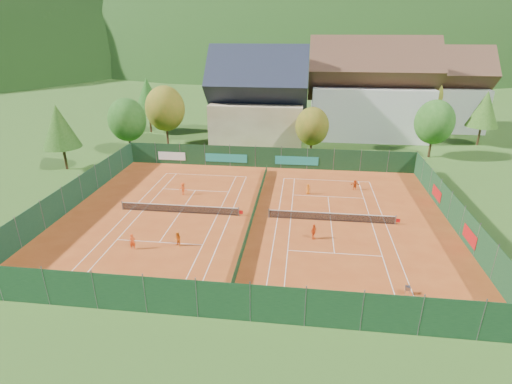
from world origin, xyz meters
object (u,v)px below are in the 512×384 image
object	(u,v)px
player_left_near	(132,242)
player_right_far_b	(355,185)
ball_hopper	(408,288)
player_left_far	(183,189)
player_right_far_a	(308,189)
chalet	(259,103)
hotel_block_a	(369,95)
player_left_mid	(178,239)
hotel_block_b	(438,94)
player_right_near	(314,232)

from	to	relation	value
player_left_near	player_right_far_b	bearing A→B (deg)	26.11
ball_hopper	player_left_far	world-z (taller)	player_left_far
player_right_far_b	player_right_far_a	bearing A→B (deg)	15.14
chalet	player_left_far	size ratio (longest dim) A/B	10.68
hotel_block_a	player_left_mid	distance (m)	48.66
ball_hopper	player_left_far	xyz separation A→B (m)	(-22.09, 16.61, 0.20)
player_left_near	player_left_far	bearing A→B (deg)	74.02
hotel_block_a	player_right_far_b	size ratio (longest dim) A/B	16.63
chalet	player_left_far	bearing A→B (deg)	-103.63
player_left_mid	player_right_far_b	distance (m)	23.47
player_left_mid	player_left_far	bearing A→B (deg)	133.69
player_left_far	player_left_mid	bearing A→B (deg)	106.48
hotel_block_b	ball_hopper	world-z (taller)	hotel_block_b
chalet	player_left_near	world-z (taller)	chalet
hotel_block_a	player_right_far_a	xyz separation A→B (m)	(-10.37, -29.05, -6.74)
chalet	player_right_far_a	bearing A→B (deg)	-69.47
player_right_far_a	player_left_near	bearing A→B (deg)	25.77
hotel_block_a	player_left_mid	world-z (taller)	hotel_block_a
hotel_block_a	player_left_far	bearing A→B (deg)	-128.92
player_left_near	player_right_near	distance (m)	16.52
hotel_block_a	player_left_mid	size ratio (longest dim) A/B	15.40
hotel_block_b	player_left_near	size ratio (longest dim) A/B	11.61
player_left_mid	chalet	bearing A→B (deg)	114.57
player_left_mid	player_right_far_a	distance (m)	18.09
ball_hopper	player_left_mid	world-z (taller)	player_left_mid
ball_hopper	player_right_near	size ratio (longest dim) A/B	0.53
hotel_block_b	player_right_far_a	distance (m)	44.75
hotel_block_b	player_right_far_b	world-z (taller)	hotel_block_b
hotel_block_a	player_right_far_b	distance (m)	28.26
ball_hopper	player_right_near	xyz separation A→B (m)	(-6.85, 7.67, 0.20)
chalet	ball_hopper	bearing A→B (deg)	-68.97
player_left_near	player_right_near	size ratio (longest dim) A/B	0.99
player_left_mid	player_right_far_a	world-z (taller)	player_left_mid
player_left_far	hotel_block_a	bearing A→B (deg)	-126.87
ball_hopper	player_left_near	size ratio (longest dim) A/B	0.54
hotel_block_a	ball_hopper	xyz separation A→B (m)	(-2.98, -47.66, -6.83)
player_right_near	player_right_far_a	size ratio (longest dim) A/B	1.18
player_right_far_a	chalet	bearing A→B (deg)	-87.29
hotel_block_b	player_left_far	bearing A→B (deg)	-135.02
hotel_block_a	hotel_block_b	size ratio (longest dim) A/B	1.25
player_right_far_a	player_right_far_b	distance (m)	6.01
hotel_block_a	player_right_near	distance (m)	41.71
player_left_near	ball_hopper	bearing A→B (deg)	-21.73
chalet	hotel_block_a	world-z (taller)	hotel_block_a
player_left_mid	player_right_far_a	bearing A→B (deg)	79.11
player_left_far	ball_hopper	bearing A→B (deg)	145.11
chalet	player_right_near	size ratio (longest dim) A/B	10.76
player_right_far_a	player_right_far_b	size ratio (longest dim) A/B	0.98
player_left_near	player_right_far_b	xyz separation A→B (m)	(21.21, 16.80, -0.09)
player_left_mid	hotel_block_b	bearing A→B (deg)	83.97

